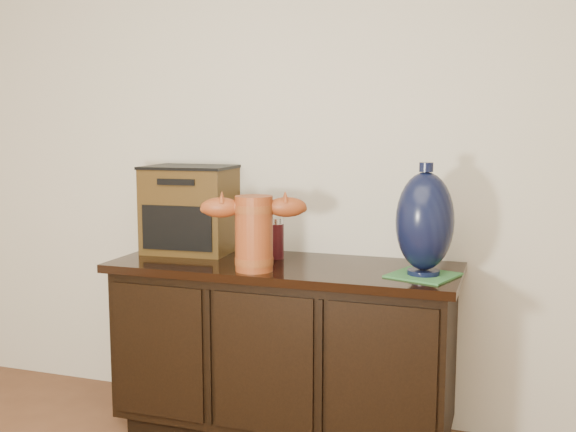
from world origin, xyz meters
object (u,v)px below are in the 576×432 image
(tv_radio, at_px, (191,209))
(lamp_base, at_px, (425,222))
(terracotta_vessel, at_px, (254,229))
(sideboard, at_px, (284,348))
(spray_can, at_px, (277,239))

(tv_radio, height_order, lamp_base, lamp_base)
(tv_radio, bearing_deg, terracotta_vessel, -37.95)
(terracotta_vessel, distance_m, tv_radio, 0.52)
(sideboard, distance_m, lamp_base, 0.83)
(lamp_base, height_order, spray_can, lamp_base)
(tv_radio, relative_size, spray_can, 2.30)
(sideboard, bearing_deg, terracotta_vessel, -111.35)
(spray_can, bearing_deg, terracotta_vessel, -90.47)
(lamp_base, relative_size, spray_can, 2.42)
(spray_can, bearing_deg, tv_radio, 175.90)
(sideboard, height_order, lamp_base, lamp_base)
(terracotta_vessel, bearing_deg, spray_can, 67.82)
(sideboard, distance_m, tv_radio, 0.76)
(tv_radio, xyz_separation_m, spray_can, (0.43, -0.03, -0.11))
(terracotta_vessel, xyz_separation_m, spray_can, (0.00, 0.26, -0.08))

